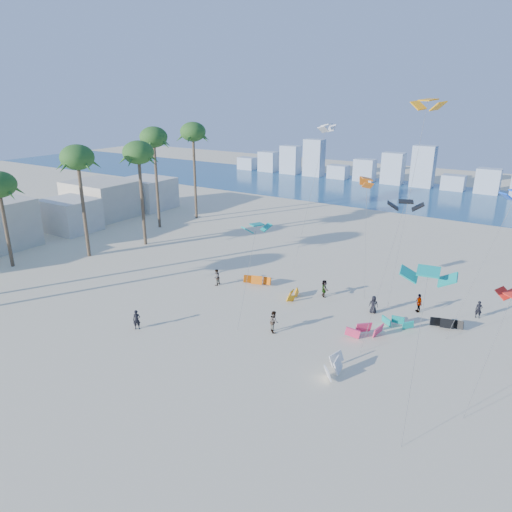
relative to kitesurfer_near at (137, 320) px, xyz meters
The scene contains 10 objects.
ground 6.49m from the kitesurfer_near, 68.82° to the right, with size 220.00×220.00×0.00m, color beige.
ocean 66.04m from the kitesurfer_near, 87.98° to the left, with size 220.00×220.00×0.00m, color navy.
kitesurfer_near is the anchor object (origin of this frame).
kitesurfer_mid 11.35m from the kitesurfer_near, 30.48° to the left, with size 0.89×0.70×1.84m, color gray.
kitesurfers_far 20.22m from the kitesurfer_near, 40.78° to the left, with size 28.72×7.91×1.71m.
grounded_kites 17.28m from the kitesurfer_near, 34.66° to the left, with size 21.45×13.37×1.03m.
flying_kites 26.19m from the kitesurfer_near, 41.80° to the left, with size 32.34×28.90×18.64m.
palm_row 23.96m from the kitesurfer_near, 151.77° to the left, with size 10.57×44.80×14.52m.
beachfront_buildings 34.74m from the kitesurfer_near, 154.72° to the left, with size 11.50×43.00×6.00m.
distant_skyline 76.04m from the kitesurfer_near, 89.14° to the left, with size 85.00×3.00×8.40m.
Camera 1 is at (24.86, -18.04, 18.67)m, focal length 32.97 mm.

